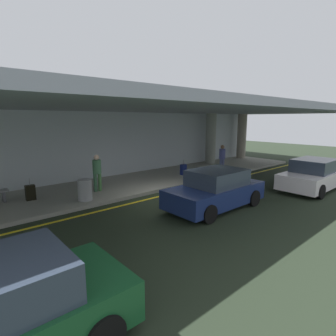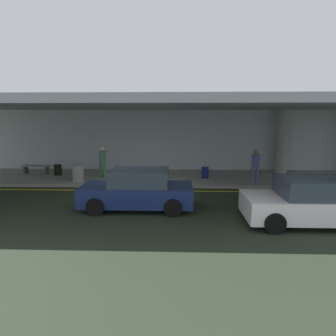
% 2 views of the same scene
% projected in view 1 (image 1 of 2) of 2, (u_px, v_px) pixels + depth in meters
% --- Properties ---
extents(ground_plane, '(60.00, 60.00, 0.00)m').
position_uv_depth(ground_plane, '(170.00, 198.00, 11.60)').
color(ground_plane, black).
extents(sidewalk, '(26.00, 4.20, 0.15)m').
position_uv_depth(sidewalk, '(130.00, 184.00, 13.88)').
color(sidewalk, gray).
rests_on(sidewalk, ground).
extents(lane_stripe_yellow, '(26.00, 0.14, 0.01)m').
position_uv_depth(lane_stripe_yellow, '(163.00, 196.00, 11.95)').
color(lane_stripe_yellow, yellow).
rests_on(lane_stripe_yellow, ground).
extents(support_column_far_left, '(0.75, 0.75, 3.65)m').
position_uv_depth(support_column_far_left, '(211.00, 138.00, 19.70)').
color(support_column_far_left, gray).
rests_on(support_column_far_left, sidewalk).
extents(support_column_left_mid, '(0.75, 0.75, 3.65)m').
position_uv_depth(support_column_left_mid, '(242.00, 136.00, 22.29)').
color(support_column_left_mid, gray).
rests_on(support_column_left_mid, sidewalk).
extents(ceiling_overhang, '(28.00, 13.20, 0.30)m').
position_uv_depth(ceiling_overhang, '(134.00, 107.00, 12.80)').
color(ceiling_overhang, gray).
rests_on(ceiling_overhang, support_column_far_left).
extents(terminal_back_wall, '(26.00, 0.30, 3.80)m').
position_uv_depth(terminal_back_wall, '(108.00, 146.00, 15.22)').
color(terminal_back_wall, '#AFB9BF').
rests_on(terminal_back_wall, ground).
extents(car_navy, '(4.10, 1.92, 1.50)m').
position_uv_depth(car_navy, '(216.00, 190.00, 10.20)').
color(car_navy, navy).
rests_on(car_navy, ground).
extents(car_white, '(4.10, 1.92, 1.50)m').
position_uv_depth(car_white, '(313.00, 175.00, 12.87)').
color(car_white, white).
rests_on(car_white, ground).
extents(traveler_with_luggage, '(0.38, 0.38, 1.68)m').
position_uv_depth(traveler_with_luggage, '(222.00, 157.00, 16.38)').
color(traveler_with_luggage, '#4C588A').
rests_on(traveler_with_luggage, sidewalk).
extents(person_waiting_for_ride, '(0.38, 0.38, 1.68)m').
position_uv_depth(person_waiting_for_ride, '(97.00, 170.00, 12.00)').
color(person_waiting_for_ride, '#335C3F').
rests_on(person_waiting_for_ride, sidewalk).
extents(suitcase_upright_primary, '(0.36, 0.22, 0.90)m').
position_uv_depth(suitcase_upright_primary, '(30.00, 193.00, 10.77)').
color(suitcase_upright_primary, black).
rests_on(suitcase_upright_primary, sidewalk).
extents(suitcase_upright_secondary, '(0.36, 0.22, 0.90)m').
position_uv_depth(suitcase_upright_secondary, '(183.00, 169.00, 15.68)').
color(suitcase_upright_secondary, '#0F1B55').
rests_on(suitcase_upright_secondary, sidewalk).
extents(trash_bin_steel, '(0.56, 0.56, 0.85)m').
position_uv_depth(trash_bin_steel, '(85.00, 190.00, 10.73)').
color(trash_bin_steel, gray).
rests_on(trash_bin_steel, sidewalk).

